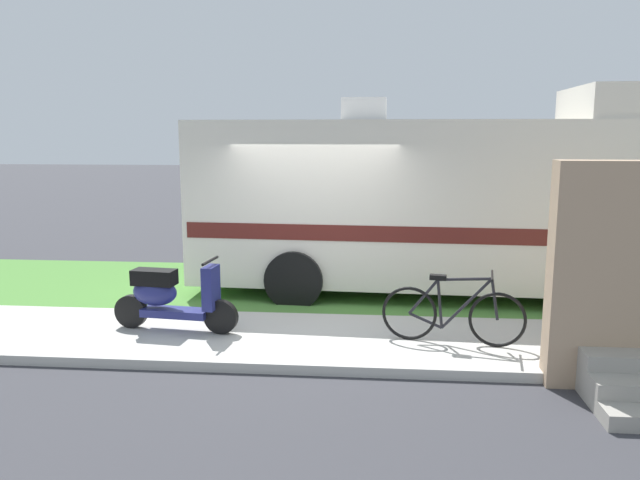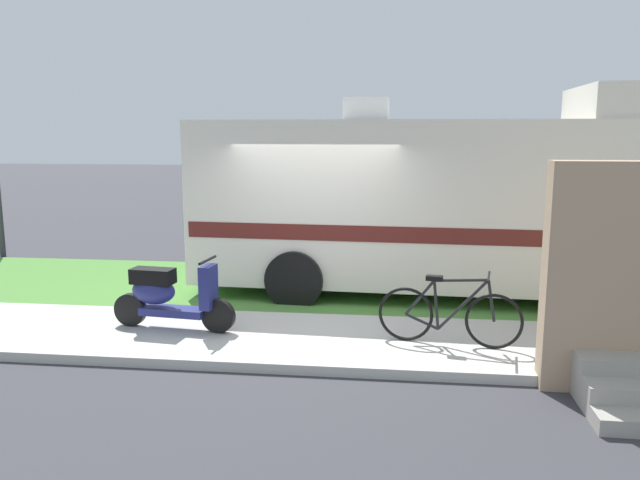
{
  "view_description": "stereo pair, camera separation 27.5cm",
  "coord_description": "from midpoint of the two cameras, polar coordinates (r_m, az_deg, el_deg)",
  "views": [
    {
      "loc": [
        0.91,
        -8.73,
        2.69
      ],
      "look_at": [
        0.1,
        0.3,
        1.1
      ],
      "focal_mm": 34.95,
      "sensor_mm": 36.0,
      "label": 1
    },
    {
      "loc": [
        1.19,
        -8.7,
        2.69
      ],
      "look_at": [
        0.1,
        0.3,
        1.1
      ],
      "focal_mm": 34.95,
      "sensor_mm": 36.0,
      "label": 2
    }
  ],
  "objects": [
    {
      "name": "motorhome_rv",
      "position": [
        10.31,
        10.34,
        3.67
      ],
      "size": [
        7.84,
        2.8,
        3.36
      ],
      "color": "silver",
      "rests_on": "ground"
    },
    {
      "name": "pickup_truck_far",
      "position": [
        18.18,
        2.15,
        4.42
      ],
      "size": [
        5.43,
        2.28,
        1.75
      ],
      "color": "#B7B29E",
      "rests_on": "ground"
    },
    {
      "name": "grass_strip",
      "position": [
        10.6,
        -0.72,
        -4.52
      ],
      "size": [
        24.0,
        3.4,
        0.08
      ],
      "color": "#4C8438",
      "rests_on": "ground"
    },
    {
      "name": "bicycle",
      "position": [
        7.77,
        11.06,
        -6.61
      ],
      "size": [
        1.72,
        0.52,
        0.89
      ],
      "color": "black",
      "rests_on": "ground"
    },
    {
      "name": "scooter",
      "position": [
        8.37,
        -14.49,
        -5.01
      ],
      "size": [
        1.69,
        0.52,
        0.97
      ],
      "color": "black",
      "rests_on": "ground"
    },
    {
      "name": "ground_plane",
      "position": [
        9.18,
        -1.68,
        -7.1
      ],
      "size": [
        80.0,
        80.0,
        0.0
      ],
      "primitive_type": "plane",
      "color": "#38383D"
    },
    {
      "name": "sidewalk",
      "position": [
        8.03,
        -2.7,
        -9.19
      ],
      "size": [
        24.0,
        2.0,
        0.12
      ],
      "color": "beige",
      "rests_on": "ground"
    },
    {
      "name": "pickup_truck_near",
      "position": [
        14.82,
        13.26,
        3.06
      ],
      "size": [
        5.66,
        2.11,
        1.84
      ],
      "color": "maroon",
      "rests_on": "ground"
    }
  ]
}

